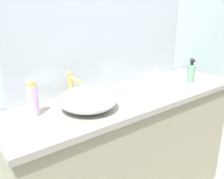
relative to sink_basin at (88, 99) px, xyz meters
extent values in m
cube|color=silver|center=(0.41, 0.31, 0.34)|extent=(6.00, 0.06, 2.60)
cube|color=gray|center=(0.34, 0.02, -0.53)|extent=(1.65, 0.46, 0.87)
cube|color=gray|center=(0.34, 0.02, -0.08)|extent=(1.69, 0.50, 0.04)
cube|color=#B2BCC6|center=(0.34, 0.27, 0.43)|extent=(1.41, 0.01, 0.97)
ellipsoid|color=silver|center=(0.00, 0.00, 0.00)|extent=(0.33, 0.33, 0.12)
cylinder|color=gold|center=(0.00, 0.20, 0.02)|extent=(0.03, 0.03, 0.15)
cylinder|color=gold|center=(0.00, 0.14, 0.08)|extent=(0.02, 0.12, 0.02)
sphere|color=gold|center=(0.00, 0.21, 0.10)|extent=(0.03, 0.03, 0.03)
cylinder|color=#709F86|center=(0.89, -0.03, 0.01)|extent=(0.06, 0.06, 0.13)
cylinder|color=black|center=(0.89, -0.03, 0.08)|extent=(0.03, 0.03, 0.02)
sphere|color=black|center=(0.89, -0.03, 0.11)|extent=(0.03, 0.03, 0.03)
cylinder|color=black|center=(0.89, -0.04, 0.11)|extent=(0.02, 0.02, 0.02)
cylinder|color=#CBA8D8|center=(-0.27, 0.10, 0.02)|extent=(0.06, 0.06, 0.16)
cylinder|color=tan|center=(-0.27, 0.10, 0.12)|extent=(0.05, 0.05, 0.02)
cube|color=silver|center=(0.57, 0.02, 0.00)|extent=(0.15, 0.15, 0.11)
cone|color=white|center=(0.57, 0.02, 0.07)|extent=(0.07, 0.07, 0.04)
camera|label=1|loc=(-0.66, -1.10, 0.50)|focal=39.46mm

